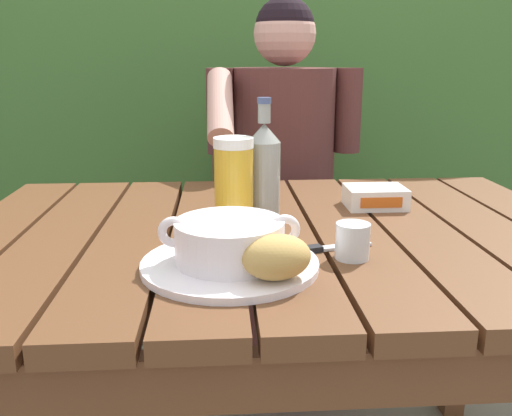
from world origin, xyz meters
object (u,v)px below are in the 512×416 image
Objects in this scene: bread_roll at (277,257)px; butter_tub at (375,197)px; chair_near_diner at (277,222)px; person_eating at (284,165)px; water_glass_small at (353,241)px; serving_plate at (230,264)px; beer_glass at (234,183)px; beer_bottle at (264,170)px; table_knife at (319,249)px; soup_bowl at (230,240)px.

butter_tub is at bearing 57.84° from bread_roll.
chair_near_diner is 0.77× the size of person_eating.
water_glass_small reaches higher than butter_tub.
serving_plate is at bearing 130.60° from bread_roll.
bread_roll is at bearing -79.59° from beer_glass.
serving_plate is (-0.19, -1.07, 0.26)m from chair_near_diner.
beer_bottle is 0.28m from water_glass_small.
beer_glass is 1.09× the size of table_knife.
butter_tub is (0.33, 0.34, 0.02)m from serving_plate.
person_eating is at bearing 87.74° from table_knife.
beer_bottle is 0.23m from table_knife.
bread_roll is at bearing -142.29° from water_glass_small.
chair_near_diner reaches higher than serving_plate.
chair_near_diner is at bearing 83.80° from bread_roll.
beer_glass reaches higher than soup_bowl.
bread_roll is 0.34m from beer_bottle.
person_eating is 0.84m from water_glass_small.
chair_near_diner is 7.96× the size of bread_roll.
beer_bottle is (0.01, 0.34, 0.06)m from bread_roll.
table_knife is (0.16, 0.07, -0.04)m from soup_bowl.
serving_plate is at bearing -171.89° from water_glass_small.
soup_bowl reaches higher than table_knife.
beer_glass reaches higher than water_glass_small.
beer_bottle reaches higher than butter_tub.
bread_roll is at bearing -121.85° from table_knife.
water_glass_small is (0.20, 0.03, -0.02)m from soup_bowl.
beer_glass is at bearing 100.41° from bread_roll.
beer_bottle reaches higher than table_knife.
chair_near_diner reaches higher than soup_bowl.
beer_glass is 0.22m from table_knife.
beer_bottle is at bearing -100.48° from person_eating.
water_glass_small reaches higher than table_knife.
chair_near_diner reaches higher than butter_tub.
table_knife is at bearing 58.15° from bread_roll.
butter_tub is 0.80× the size of table_knife.
person_eating is at bearing 77.82° from soup_bowl.
serving_plate is 0.29m from beer_bottle.
person_eating is at bearing 77.82° from serving_plate.
butter_tub is (0.33, 0.34, -0.02)m from soup_bowl.
bread_roll is (-0.12, -0.95, 0.05)m from person_eating.
beer_glass is at bearing -104.89° from person_eating.
bread_roll is (-0.12, -1.15, 0.30)m from chair_near_diner.
person_eating is 0.96m from bread_roll.
bread_roll is at bearing -91.55° from beer_bottle.
chair_near_diner is at bearing 89.18° from person_eating.
person_eating reaches higher than beer_glass.
butter_tub reaches higher than table_knife.
butter_tub is (0.14, -0.53, 0.03)m from person_eating.
soup_bowl is 0.90× the size of beer_bottle.
beer_bottle is at bearing 88.45° from bread_roll.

